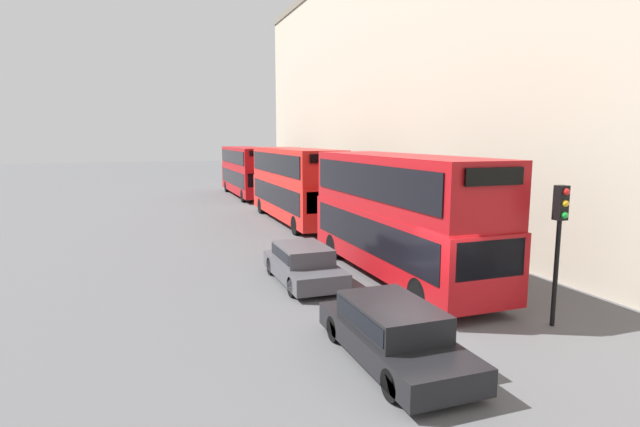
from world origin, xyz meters
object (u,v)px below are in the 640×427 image
bus_third_in_queue (247,169)px  car_hatchback (303,263)px  bus_leading (399,211)px  traffic_light (560,226)px  car_dark_sedan (393,330)px  bus_second_in_queue (295,182)px  pedestrian (369,219)px

bus_third_in_queue → car_hatchback: (-3.40, -26.22, -1.61)m
bus_leading → traffic_light: bearing=-73.9°
car_dark_sedan → bus_second_in_queue: bearing=79.7°
bus_third_in_queue → pedestrian: (2.70, -18.63, -1.57)m
car_hatchback → bus_leading: bearing=-8.4°
bus_leading → pedestrian: size_ratio=6.33×
bus_leading → bus_second_in_queue: size_ratio=0.91×
bus_second_in_queue → car_dark_sedan: 19.11m
bus_second_in_queue → car_hatchback: bus_second_in_queue is taller
bus_leading → pedestrian: bus_leading is taller
car_hatchback → pedestrian: bearing=51.2°
traffic_light → bus_third_in_queue: bearing=92.9°
bus_third_in_queue → car_dark_sedan: (-3.40, -32.76, -1.59)m
traffic_light → pedestrian: bearing=85.5°
car_hatchback → traffic_light: 8.17m
car_dark_sedan → car_hatchback: car_dark_sedan is taller
traffic_light → pedestrian: size_ratio=2.36×
pedestrian → bus_third_in_queue: bearing=98.2°
car_dark_sedan → traffic_light: 5.43m
bus_leading → pedestrian: 8.69m
bus_leading → car_dark_sedan: size_ratio=2.15×
car_dark_sedan → traffic_light: bearing=4.8°
traffic_light → pedestrian: (1.07, 13.71, -1.98)m
bus_leading → traffic_light: bus_leading is taller
bus_second_in_queue → pedestrian: bus_second_in_queue is taller
car_dark_sedan → pedestrian: (6.10, 14.13, 0.02)m
car_hatchback → pedestrian: (6.10, 7.59, 0.04)m
car_hatchback → traffic_light: traffic_light is taller
bus_leading → car_dark_sedan: 7.14m
bus_third_in_queue → car_hatchback: 26.48m
pedestrian → car_dark_sedan: bearing=-113.3°
pedestrian → bus_leading: bearing=-108.4°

